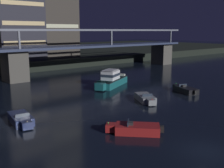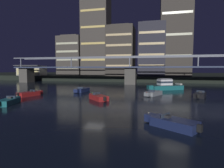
% 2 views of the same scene
% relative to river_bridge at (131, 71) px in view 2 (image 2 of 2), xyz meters
% --- Properties ---
extents(ground_plane, '(400.00, 400.00, 0.00)m').
position_rel_river_bridge_xyz_m(ground_plane, '(0.00, -38.66, -4.46)').
color(ground_plane, black).
extents(far_riverbank, '(240.00, 80.00, 2.20)m').
position_rel_river_bridge_xyz_m(far_riverbank, '(0.00, 48.01, -3.36)').
color(far_riverbank, black).
rests_on(far_riverbank, ground).
extents(river_bridge, '(87.70, 6.40, 9.38)m').
position_rel_river_bridge_xyz_m(river_bridge, '(0.00, 0.00, 0.00)').
color(river_bridge, '#4C4944').
rests_on(river_bridge, ground).
extents(tower_west_low, '(11.43, 10.13, 18.75)m').
position_rel_river_bridge_xyz_m(tower_west_low, '(-30.85, 19.43, 6.96)').
color(tower_west_low, '#423D38').
rests_on(tower_west_low, far_riverbank).
extents(tower_west_tall, '(12.02, 10.05, 36.00)m').
position_rel_river_bridge_xyz_m(tower_west_tall, '(-18.56, 19.64, 15.59)').
color(tower_west_tall, '#423D38').
rests_on(tower_west_tall, far_riverbank).
extents(tower_central, '(11.67, 12.87, 22.05)m').
position_rel_river_bridge_xyz_m(tower_central, '(-6.85, 19.60, 8.61)').
color(tower_central, '#38332D').
rests_on(tower_central, far_riverbank).
extents(tower_east_tall, '(10.46, 13.42, 21.80)m').
position_rel_river_bridge_xyz_m(tower_east_tall, '(6.62, 17.07, 8.49)').
color(tower_east_tall, '#282833').
rests_on(tower_east_tall, far_riverbank).
extents(tower_east_low, '(11.85, 8.54, 40.49)m').
position_rel_river_bridge_xyz_m(tower_east_low, '(15.77, 15.60, 17.83)').
color(tower_east_low, '#38332D').
rests_on(tower_east_low, far_riverbank).
extents(waterfront_pavilion, '(12.40, 7.40, 4.70)m').
position_rel_river_bridge_xyz_m(waterfront_pavilion, '(-47.56, 11.91, -0.02)').
color(waterfront_pavilion, '#B2AD9E').
rests_on(waterfront_pavilion, far_riverbank).
extents(cabin_cruiser_near_left, '(9.07, 6.08, 2.79)m').
position_rel_river_bridge_xyz_m(cabin_cruiser_near_left, '(10.54, -14.62, -3.41)').
color(cabin_cruiser_near_left, '#196066').
rests_on(cabin_cruiser_near_left, ground).
extents(speedboat_near_center, '(4.79, 3.80, 1.16)m').
position_rel_river_bridge_xyz_m(speedboat_near_center, '(9.23, -44.65, -4.05)').
color(speedboat_near_center, '#19234C').
rests_on(speedboat_near_center, ground).
extents(speedboat_near_right, '(2.35, 5.23, 1.16)m').
position_rel_river_bridge_xyz_m(speedboat_near_right, '(-8.25, -23.07, -4.05)').
color(speedboat_near_right, '#19234C').
rests_on(speedboat_near_right, ground).
extents(speedboat_mid_left, '(4.33, 4.45, 1.16)m').
position_rel_river_bridge_xyz_m(speedboat_mid_left, '(-1.47, -32.36, -4.05)').
color(speedboat_mid_left, maroon).
rests_on(speedboat_mid_left, ground).
extents(speedboat_mid_center, '(2.71, 5.20, 1.16)m').
position_rel_river_bridge_xyz_m(speedboat_mid_center, '(-13.11, -39.00, -4.05)').
color(speedboat_mid_center, '#196066').
rests_on(speedboat_mid_center, ground).
extents(speedboat_mid_right, '(3.51, 4.90, 1.16)m').
position_rel_river_bridge_xyz_m(speedboat_mid_right, '(7.56, -25.21, -4.05)').
color(speedboat_mid_right, gray).
rests_on(speedboat_mid_right, ground).
extents(speedboat_far_left, '(2.91, 5.15, 1.16)m').
position_rel_river_bridge_xyz_m(speedboat_far_left, '(-15.55, -31.24, -4.05)').
color(speedboat_far_left, maroon).
rests_on(speedboat_far_left, ground).
extents(speedboat_far_center, '(3.00, 5.12, 1.16)m').
position_rel_river_bridge_xyz_m(speedboat_far_center, '(16.00, -25.37, -4.05)').
color(speedboat_far_center, black).
rests_on(speedboat_far_center, ground).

